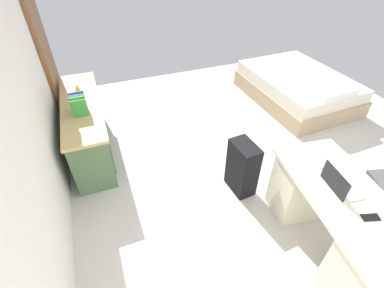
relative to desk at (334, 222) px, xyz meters
The scene contains 12 objects.
ground_plane 1.39m from the desk, ahead, with size 5.96×5.96×0.00m, color beige.
wall_back 2.87m from the desk, 60.62° to the left, with size 4.85×0.10×2.64m, color silver.
door_wooden 3.99m from the desk, 35.49° to the left, with size 0.88×0.05×2.04m, color brown.
desk is the anchor object (origin of this frame).
credenza 3.11m from the desk, 39.74° to the left, with size 1.80×0.48×0.73m.
bed 2.94m from the desk, 31.60° to the right, with size 1.94×1.46×0.58m.
suitcase_black 1.06m from the desk, 22.04° to the left, with size 0.36×0.22×0.66m, color black.
laptop 0.42m from the desk, 10.77° to the left, with size 0.34×0.26×0.21m.
computer_mouse 0.52m from the desk, ahead, with size 0.06×0.10×0.03m, color white.
cell_phone_near_laptop 0.43m from the desk, behind, with size 0.07×0.14×0.01m, color black.
book_row 2.96m from the desk, 42.77° to the left, with size 0.19×0.17×0.24m.
figurine_small 3.38m from the desk, 36.30° to the left, with size 0.08×0.08×0.11m, color gold.
Camera 1 is at (-2.28, 1.85, 2.54)m, focal length 25.90 mm.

